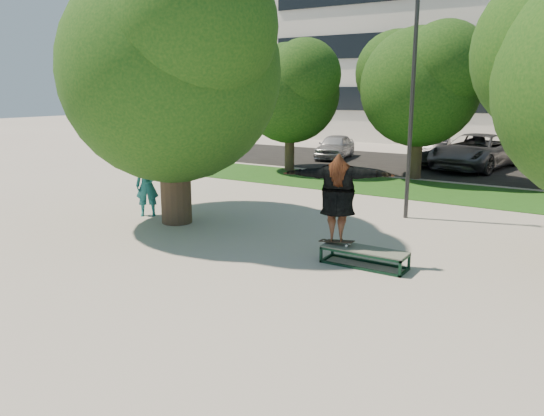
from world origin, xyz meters
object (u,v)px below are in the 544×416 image
Objects in this scene: lamppost at (412,107)px; grind_box at (364,257)px; car_silver_a at (335,146)px; car_grey at (475,152)px; car_dark at (433,152)px; bystander at (147,185)px; tree_left at (170,59)px.

grind_box is at bearing -81.62° from lamppost.
car_silver_a is 0.65× the size of car_grey.
car_dark reaches higher than car_silver_a.
lamppost is 11.43m from car_grey.
lamppost is 7.85m from bystander.
lamppost is (5.29, 3.91, -1.27)m from tree_left.
car_silver_a is at bearing 118.00° from grind_box.
tree_left is 3.95× the size of grind_box.
lamppost reaches higher than car_silver_a.
car_silver_a is (-2.38, 14.96, -3.78)m from tree_left.
car_grey is (-1.19, 15.85, 0.62)m from grind_box.
lamppost is 3.38× the size of bystander.
grind_box is (0.69, -4.67, -2.96)m from lamppost.
bystander reaches higher than car_silver_a.
bystander is 14.94m from car_silver_a.
bystander is at bearing -149.34° from lamppost.
grind_box is 0.48× the size of car_silver_a.
car_grey is (-0.50, 11.18, -2.35)m from lamppost.
tree_left is at bearing 172.71° from grind_box.
car_dark is 0.69× the size of car_grey.
tree_left is 1.23× the size of car_grey.
car_dark reaches higher than grind_box.
car_silver_a is (-8.36, 15.72, 0.45)m from grind_box.
car_grey is (7.17, 0.13, 0.16)m from car_silver_a.
grind_box is 15.91m from car_grey.
lamppost is 1.62× the size of car_silver_a.
tree_left is 16.23m from car_grey.
lamppost is 3.39× the size of grind_box.
grind_box is 17.81m from car_silver_a.
bystander is at bearing 176.65° from tree_left.
car_silver_a is 0.94× the size of car_dark.
lamppost is at bearing -66.29° from car_silver_a.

